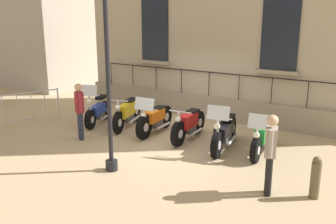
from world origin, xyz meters
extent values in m
plane|color=tan|center=(0.00, 0.00, 0.00)|extent=(60.00, 60.00, 0.00)
cube|color=gray|center=(-2.29, 0.00, 0.40)|extent=(0.20, 10.26, 0.79)
cube|color=black|center=(-2.35, 2.26, 3.01)|extent=(0.06, 1.13, 2.33)
cube|color=gray|center=(-2.27, 2.26, 1.80)|extent=(0.24, 1.33, 0.10)
cube|color=black|center=(-2.35, -2.26, 3.01)|extent=(0.06, 1.13, 2.33)
cube|color=gray|center=(-2.27, -2.26, 1.80)|extent=(0.24, 1.33, 0.10)
cube|color=black|center=(-2.25, 0.00, 1.61)|extent=(0.03, 8.62, 0.03)
cylinder|color=black|center=(-2.25, -4.31, 1.20)|extent=(0.02, 0.02, 0.82)
cylinder|color=black|center=(-2.25, -3.23, 1.20)|extent=(0.02, 0.02, 0.82)
cylinder|color=black|center=(-2.25, -2.15, 1.20)|extent=(0.02, 0.02, 0.82)
cylinder|color=black|center=(-2.25, -1.08, 1.20)|extent=(0.02, 0.02, 0.82)
cylinder|color=black|center=(-2.25, 0.00, 1.20)|extent=(0.02, 0.02, 0.82)
cylinder|color=black|center=(-2.25, 1.08, 1.20)|extent=(0.02, 0.02, 0.82)
cylinder|color=black|center=(-2.25, 2.15, 1.20)|extent=(0.02, 0.02, 0.82)
cylinder|color=black|center=(-2.25, 3.23, 1.20)|extent=(0.02, 0.02, 0.82)
cylinder|color=black|center=(0.85, -2.56, 0.31)|extent=(0.63, 0.33, 0.61)
cylinder|color=silver|center=(0.85, -2.56, 0.31)|extent=(0.26, 0.22, 0.22)
cylinder|color=black|center=(-0.36, -2.98, 0.31)|extent=(0.63, 0.33, 0.61)
cylinder|color=silver|center=(-0.36, -2.98, 0.31)|extent=(0.26, 0.22, 0.22)
cube|color=#1E389E|center=(0.29, -2.75, 0.49)|extent=(0.84, 0.52, 0.29)
cube|color=#4C4C51|center=(0.20, -2.78, 0.28)|extent=(0.52, 0.36, 0.22)
cube|color=black|center=(-0.02, -2.86, 0.83)|extent=(0.50, 0.37, 0.10)
cylinder|color=silver|center=(0.80, -2.57, 0.69)|extent=(0.17, 0.11, 0.77)
cylinder|color=silver|center=(0.75, -2.59, 1.07)|extent=(0.23, 0.57, 0.04)
sphere|color=white|center=(0.86, -2.55, 0.89)|extent=(0.16, 0.16, 0.16)
cylinder|color=silver|center=(0.01, -2.69, 0.17)|extent=(0.70, 0.31, 0.08)
cube|color=silver|center=(0.81, -2.57, 1.22)|extent=(0.28, 0.50, 0.36)
cylinder|color=black|center=(0.73, -1.53, 0.34)|extent=(0.69, 0.29, 0.69)
cylinder|color=silver|center=(0.73, -1.53, 0.34)|extent=(0.26, 0.18, 0.24)
cylinder|color=black|center=(-0.67, -1.93, 0.34)|extent=(0.69, 0.29, 0.69)
cylinder|color=silver|center=(-0.67, -1.93, 0.34)|extent=(0.26, 0.18, 0.24)
cube|color=gold|center=(0.08, -1.71, 0.58)|extent=(0.98, 0.52, 0.39)
cube|color=#4C4C51|center=(-0.02, -1.74, 0.31)|extent=(0.60, 0.36, 0.24)
cube|color=black|center=(-0.29, -1.82, 0.79)|extent=(0.58, 0.38, 0.10)
cylinder|color=silver|center=(0.68, -1.54, 0.67)|extent=(0.17, 0.10, 0.66)
cylinder|color=silver|center=(0.63, -1.55, 0.99)|extent=(0.20, 0.57, 0.04)
sphere|color=white|center=(0.75, -1.52, 0.81)|extent=(0.16, 0.16, 0.16)
cylinder|color=silver|center=(-0.24, -1.66, 0.19)|extent=(0.84, 0.32, 0.08)
cylinder|color=black|center=(0.73, -0.57, 0.36)|extent=(0.73, 0.20, 0.72)
cylinder|color=silver|center=(0.73, -0.57, 0.36)|extent=(0.26, 0.18, 0.25)
cylinder|color=black|center=(-0.54, -0.68, 0.36)|extent=(0.73, 0.20, 0.72)
cylinder|color=silver|center=(-0.54, -0.68, 0.36)|extent=(0.26, 0.18, 0.25)
cube|color=orange|center=(0.14, -0.62, 0.56)|extent=(0.84, 0.40, 0.32)
cube|color=#4C4C51|center=(0.04, -0.63, 0.32)|extent=(0.51, 0.31, 0.25)
cube|color=black|center=(-0.19, -0.65, 0.70)|extent=(0.48, 0.34, 0.10)
cylinder|color=silver|center=(0.68, -0.58, 0.62)|extent=(0.16, 0.07, 0.54)
cylinder|color=silver|center=(0.63, -0.58, 0.88)|extent=(0.10, 0.74, 0.04)
sphere|color=white|center=(0.75, -0.57, 0.70)|extent=(0.16, 0.16, 0.16)
cylinder|color=silver|center=(-0.12, -0.46, 0.20)|extent=(0.73, 0.14, 0.08)
cube|color=silver|center=(0.69, -0.57, 1.03)|extent=(0.17, 0.62, 0.36)
cylinder|color=black|center=(0.70, 0.56, 0.35)|extent=(0.70, 0.18, 0.69)
cylinder|color=silver|center=(0.70, 0.56, 0.35)|extent=(0.25, 0.17, 0.24)
cylinder|color=black|center=(-0.59, 0.48, 0.35)|extent=(0.70, 0.18, 0.69)
cylinder|color=silver|center=(-0.59, 0.48, 0.35)|extent=(0.25, 0.17, 0.24)
cube|color=red|center=(0.10, 0.52, 0.57)|extent=(0.76, 0.35, 0.37)
cube|color=#4C4C51|center=(0.00, 0.52, 0.31)|extent=(0.46, 0.27, 0.24)
cube|color=black|center=(-0.21, 0.50, 0.76)|extent=(0.43, 0.30, 0.10)
cylinder|color=silver|center=(0.65, 0.56, 0.64)|extent=(0.16, 0.07, 0.61)
cylinder|color=silver|center=(0.60, 0.55, 0.94)|extent=(0.08, 0.67, 0.04)
sphere|color=white|center=(0.72, 0.56, 0.76)|extent=(0.16, 0.16, 0.16)
cylinder|color=silver|center=(-0.14, 0.67, 0.19)|extent=(0.68, 0.12, 0.08)
cylinder|color=black|center=(0.94, 1.82, 0.33)|extent=(0.68, 0.26, 0.67)
cylinder|color=silver|center=(0.94, 1.82, 0.33)|extent=(0.26, 0.20, 0.23)
cylinder|color=black|center=(-0.56, 1.56, 0.33)|extent=(0.68, 0.26, 0.67)
cylinder|color=silver|center=(-0.56, 1.56, 0.33)|extent=(0.26, 0.20, 0.23)
cube|color=black|center=(0.24, 1.70, 0.53)|extent=(1.06, 0.47, 0.31)
cube|color=#4C4C51|center=(0.14, 1.68, 0.30)|extent=(0.64, 0.35, 0.23)
cube|color=black|center=(-0.16, 1.63, 0.76)|extent=(0.61, 0.37, 0.10)
cylinder|color=silver|center=(0.89, 1.81, 0.67)|extent=(0.17, 0.09, 0.68)
cylinder|color=silver|center=(0.84, 1.80, 1.01)|extent=(0.15, 0.68, 0.04)
sphere|color=white|center=(0.96, 1.82, 0.83)|extent=(0.16, 0.16, 0.16)
cylinder|color=silver|center=(-0.09, 1.81, 0.18)|extent=(0.92, 0.23, 0.08)
cube|color=silver|center=(0.90, 1.81, 1.16)|extent=(0.21, 0.57, 0.36)
cylinder|color=black|center=(0.70, 2.75, 0.31)|extent=(0.63, 0.20, 0.62)
cylinder|color=silver|center=(0.70, 2.75, 0.31)|extent=(0.23, 0.18, 0.22)
cylinder|color=black|center=(-0.71, 2.61, 0.31)|extent=(0.63, 0.20, 0.62)
cylinder|color=silver|center=(-0.71, 2.61, 0.31)|extent=(0.23, 0.18, 0.22)
cube|color=#1E842D|center=(0.04, 2.69, 0.55)|extent=(0.82, 0.33, 0.39)
cube|color=#4C4C51|center=(-0.06, 2.68, 0.28)|extent=(0.50, 0.25, 0.22)
cube|color=black|center=(-0.28, 2.65, 0.72)|extent=(0.47, 0.27, 0.10)
cylinder|color=silver|center=(0.65, 2.74, 0.59)|extent=(0.16, 0.07, 0.58)
cylinder|color=silver|center=(0.60, 2.74, 0.88)|extent=(0.09, 0.56, 0.04)
sphere|color=white|center=(0.72, 2.75, 0.70)|extent=(0.16, 0.16, 0.16)
cylinder|color=silver|center=(-0.22, 2.80, 0.17)|extent=(0.72, 0.15, 0.08)
cube|color=silver|center=(0.66, 2.75, 1.03)|extent=(0.17, 0.47, 0.36)
cylinder|color=black|center=(2.96, 0.10, 0.12)|extent=(0.28, 0.28, 0.24)
cylinder|color=black|center=(2.96, 0.10, 2.03)|extent=(0.10, 0.10, 4.05)
cylinder|color=#B7B7BF|center=(0.47, -4.39, 0.53)|extent=(0.05, 0.05, 1.05)
cylinder|color=#B7B7BF|center=(1.54, -4.77, 1.02)|extent=(2.15, 0.81, 0.04)
cylinder|color=#B7B7BF|center=(1.54, -4.77, 0.15)|extent=(2.15, 0.81, 0.04)
cylinder|color=#B7B7BF|center=(0.90, -4.54, 0.60)|extent=(0.02, 0.02, 0.87)
cylinder|color=#B7B7BF|center=(1.33, -4.69, 0.60)|extent=(0.02, 0.02, 0.87)
cylinder|color=#B7B7BF|center=(1.75, -4.85, 0.60)|extent=(0.02, 0.02, 0.87)
cylinder|color=#B7B7BF|center=(2.18, -5.00, 0.60)|extent=(0.02, 0.02, 0.87)
cylinder|color=brown|center=(1.87, 4.37, 0.37)|extent=(0.19, 0.19, 0.75)
sphere|color=brown|center=(1.87, 4.37, 0.79)|extent=(0.17, 0.17, 0.17)
cylinder|color=black|center=(2.11, 3.52, 0.41)|extent=(0.14, 0.14, 0.82)
cylinder|color=black|center=(2.26, 3.56, 0.41)|extent=(0.14, 0.14, 0.82)
cube|color=gray|center=(2.19, 3.54, 1.11)|extent=(0.41, 0.31, 0.58)
sphere|color=tan|center=(2.19, 3.54, 1.54)|extent=(0.22, 0.22, 0.22)
cylinder|color=gray|center=(1.98, 3.48, 1.14)|extent=(0.09, 0.09, 0.55)
cylinder|color=gray|center=(2.40, 3.60, 1.14)|extent=(0.09, 0.09, 0.55)
cylinder|color=#23283D|center=(1.76, -2.04, 0.40)|extent=(0.14, 0.14, 0.81)
cylinder|color=#23283D|center=(1.66, -2.17, 0.40)|extent=(0.14, 0.14, 0.81)
cube|color=maroon|center=(1.71, -2.10, 1.09)|extent=(0.39, 0.42, 0.57)
sphere|color=tan|center=(1.71, -2.10, 1.52)|extent=(0.22, 0.22, 0.22)
cylinder|color=maroon|center=(1.84, -1.93, 1.12)|extent=(0.09, 0.09, 0.54)
cylinder|color=maroon|center=(1.58, -2.28, 1.12)|extent=(0.09, 0.09, 0.54)
camera|label=1|loc=(9.15, 5.56, 3.55)|focal=40.46mm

